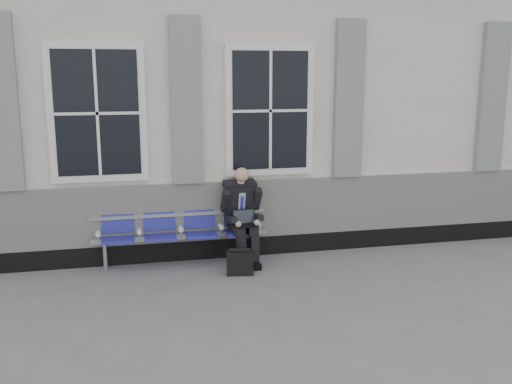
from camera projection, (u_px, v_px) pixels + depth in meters
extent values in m
plane|color=slate|center=(270.00, 289.00, 7.54)|extent=(70.00, 70.00, 0.00)
cube|color=silver|center=(224.00, 112.00, 10.45)|extent=(14.00, 4.00, 4.20)
cube|color=black|center=(247.00, 246.00, 8.92)|extent=(14.00, 0.10, 0.30)
cube|color=silver|center=(247.00, 209.00, 8.78)|extent=(14.00, 0.08, 0.90)
cube|color=gray|center=(1.00, 103.00, 7.69)|extent=(0.45, 0.14, 2.40)
cube|color=gray|center=(186.00, 101.00, 8.23)|extent=(0.45, 0.14, 2.40)
cube|color=gray|center=(349.00, 100.00, 8.77)|extent=(0.45, 0.14, 2.40)
cube|color=gray|center=(492.00, 98.00, 9.32)|extent=(0.45, 0.14, 2.40)
cube|color=white|center=(97.00, 113.00, 8.01)|extent=(1.35, 0.10, 1.95)
cube|color=black|center=(97.00, 113.00, 7.96)|extent=(1.15, 0.02, 1.75)
cube|color=white|center=(270.00, 111.00, 8.55)|extent=(1.35, 0.10, 1.95)
cube|color=black|center=(270.00, 111.00, 8.50)|extent=(1.15, 0.02, 1.75)
cube|color=#9EA0A3|center=(181.00, 236.00, 8.47)|extent=(2.60, 0.07, 0.07)
cube|color=#9EA0A3|center=(179.00, 214.00, 8.52)|extent=(2.60, 0.05, 0.05)
cylinder|color=#9EA0A3|center=(105.00, 256.00, 8.28)|extent=(0.06, 0.06, 0.39)
cylinder|color=#9EA0A3|center=(253.00, 246.00, 8.76)|extent=(0.06, 0.06, 0.39)
cube|color=#212294|center=(118.00, 240.00, 8.19)|extent=(0.46, 0.42, 0.07)
cube|color=#212294|center=(118.00, 219.00, 8.34)|extent=(0.46, 0.10, 0.40)
cube|color=#212294|center=(160.00, 237.00, 8.32)|extent=(0.46, 0.42, 0.07)
cube|color=#212294|center=(159.00, 217.00, 8.47)|extent=(0.46, 0.10, 0.40)
cube|color=#212294|center=(201.00, 235.00, 8.45)|extent=(0.46, 0.42, 0.07)
cube|color=#212294|center=(199.00, 214.00, 8.60)|extent=(0.46, 0.10, 0.40)
cube|color=#212294|center=(241.00, 232.00, 8.58)|extent=(0.46, 0.42, 0.07)
cube|color=#212294|center=(238.00, 212.00, 8.73)|extent=(0.46, 0.10, 0.40)
cylinder|color=white|center=(98.00, 234.00, 8.14)|extent=(0.07, 0.12, 0.07)
cylinder|color=white|center=(139.00, 231.00, 8.27)|extent=(0.07, 0.12, 0.07)
cylinder|color=white|center=(181.00, 229.00, 8.40)|extent=(0.07, 0.12, 0.07)
cylinder|color=white|center=(221.00, 227.00, 8.53)|extent=(0.07, 0.12, 0.07)
cylinder|color=white|center=(259.00, 224.00, 8.65)|extent=(0.07, 0.12, 0.07)
cube|color=black|center=(242.00, 266.00, 8.29)|extent=(0.13, 0.27, 0.09)
cube|color=black|center=(256.00, 265.00, 8.35)|extent=(0.13, 0.27, 0.09)
cube|color=black|center=(241.00, 252.00, 8.30)|extent=(0.13, 0.14, 0.47)
cube|color=black|center=(254.00, 251.00, 8.36)|extent=(0.13, 0.14, 0.47)
cube|color=black|center=(237.00, 229.00, 8.44)|extent=(0.18, 0.46, 0.14)
cube|color=black|center=(250.00, 228.00, 8.51)|extent=(0.18, 0.46, 0.14)
cube|color=black|center=(239.00, 204.00, 8.59)|extent=(0.45, 0.38, 0.63)
cube|color=#A0B5D3|center=(242.00, 204.00, 8.48)|extent=(0.11, 0.10, 0.36)
cube|color=#2E26B3|center=(242.00, 206.00, 8.47)|extent=(0.05, 0.08, 0.30)
cube|color=black|center=(240.00, 185.00, 8.50)|extent=(0.50, 0.28, 0.14)
cylinder|color=tan|center=(241.00, 181.00, 8.44)|extent=(0.11, 0.11, 0.10)
sphere|color=tan|center=(242.00, 175.00, 8.37)|extent=(0.21, 0.21, 0.21)
cube|color=black|center=(226.00, 201.00, 8.41)|extent=(0.13, 0.29, 0.37)
cube|color=black|center=(257.00, 199.00, 8.56)|extent=(0.13, 0.29, 0.37)
cube|color=black|center=(232.00, 219.00, 8.30)|extent=(0.12, 0.32, 0.14)
cube|color=black|center=(258.00, 217.00, 8.43)|extent=(0.12, 0.32, 0.14)
sphere|color=tan|center=(238.00, 224.00, 8.20)|extent=(0.09, 0.09, 0.09)
sphere|color=tan|center=(257.00, 223.00, 8.29)|extent=(0.09, 0.09, 0.09)
cube|color=black|center=(246.00, 225.00, 8.33)|extent=(0.35, 0.26, 0.02)
cube|color=black|center=(244.00, 217.00, 8.41)|extent=(0.34, 0.12, 0.21)
cube|color=black|center=(244.00, 217.00, 8.41)|extent=(0.31, 0.10, 0.18)
cube|color=black|center=(240.00, 263.00, 8.05)|extent=(0.40, 0.22, 0.34)
cylinder|color=black|center=(240.00, 250.00, 8.01)|extent=(0.30, 0.11, 0.06)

